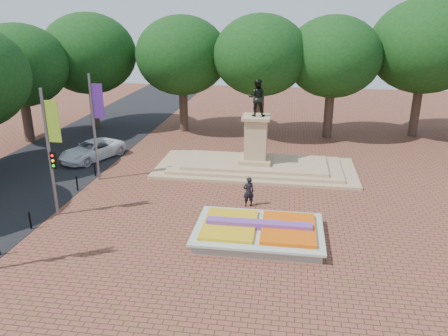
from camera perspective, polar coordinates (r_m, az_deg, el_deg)
name	(u,v)px	position (r m, az deg, el deg)	size (l,w,h in m)	color
ground	(243,219)	(23.86, 2.47, -6.66)	(90.00, 90.00, 0.00)	brown
asphalt_street	(37,173)	(33.13, -23.21, -0.58)	(9.00, 90.00, 0.02)	black
flower_bed	(259,231)	(21.84, 4.61, -8.24)	(6.30, 4.30, 0.91)	gray
monument	(255,158)	(30.91, 4.12, 1.35)	(14.00, 6.00, 6.40)	tan
tree_row_back	(293,60)	(39.46, 9.05, 13.77)	(44.80, 8.80, 10.43)	#3D2921
banner_poles	(48,150)	(24.37, -22.03, 2.25)	(0.88, 11.17, 7.00)	slate
bollard_row	(44,209)	(25.66, -22.50, -4.99)	(0.12, 13.12, 0.98)	black
van	(92,150)	(34.55, -16.86, 2.24)	(2.38, 5.17, 1.44)	white
pedestrian	(248,192)	(25.05, 3.22, -3.10)	(0.65, 0.43, 1.78)	black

